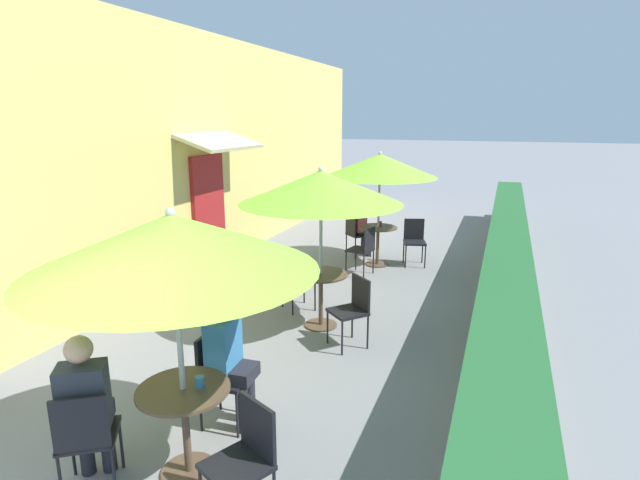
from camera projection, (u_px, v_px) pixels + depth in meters
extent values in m
cube|color=#E0CC6B|center=(220.00, 152.00, 9.54)|extent=(0.24, 14.42, 4.20)
cube|color=maroon|center=(209.00, 213.00, 9.09)|extent=(0.08, 0.96, 2.10)
cube|color=beige|center=(220.00, 141.00, 8.67)|extent=(0.78, 1.80, 0.30)
cube|color=tan|center=(504.00, 277.00, 8.11)|extent=(0.44, 13.42, 0.45)
cube|color=#235B2D|center=(507.00, 247.00, 7.99)|extent=(0.60, 12.75, 0.56)
cylinder|color=brown|center=(189.00, 471.00, 3.98)|extent=(0.44, 0.44, 0.02)
cylinder|color=brown|center=(186.00, 431.00, 3.90)|extent=(0.06, 0.06, 0.72)
cylinder|color=brown|center=(183.00, 390.00, 3.81)|extent=(0.71, 0.71, 0.02)
cylinder|color=#B7B7BC|center=(181.00, 355.00, 3.74)|extent=(0.04, 0.04, 2.05)
cone|color=#8CD138|center=(172.00, 243.00, 3.53)|extent=(2.10, 2.10, 0.42)
sphere|color=#B7B7BC|center=(170.00, 212.00, 3.48)|extent=(0.07, 0.07, 0.07)
cube|color=black|center=(236.00, 467.00, 3.39)|extent=(0.54, 0.54, 0.04)
cube|color=black|center=(258.00, 428.00, 3.46)|extent=(0.35, 0.19, 0.42)
cylinder|color=black|center=(244.00, 470.00, 3.69)|extent=(0.02, 0.02, 0.45)
cube|color=black|center=(227.00, 379.00, 4.53)|extent=(0.43, 0.43, 0.04)
cube|color=black|center=(207.00, 355.00, 4.53)|extent=(0.05, 0.38, 0.42)
cylinder|color=black|center=(237.00, 415.00, 4.36)|extent=(0.02, 0.02, 0.45)
cylinder|color=black|center=(254.00, 394.00, 4.70)|extent=(0.02, 0.02, 0.45)
cylinder|color=black|center=(201.00, 408.00, 4.46)|extent=(0.02, 0.02, 0.45)
cylinder|color=black|center=(220.00, 388.00, 4.80)|extent=(0.02, 0.02, 0.45)
cylinder|color=#23232D|center=(242.00, 408.00, 4.45)|extent=(0.11, 0.11, 0.47)
cylinder|color=#23232D|center=(250.00, 398.00, 4.60)|extent=(0.11, 0.11, 0.47)
cube|color=#23232D|center=(235.00, 372.00, 4.48)|extent=(0.38, 0.32, 0.12)
cube|color=teal|center=(223.00, 345.00, 4.45)|extent=(0.24, 0.35, 0.50)
sphere|color=beige|center=(223.00, 306.00, 4.36)|extent=(0.20, 0.20, 0.20)
cube|color=black|center=(89.00, 435.00, 3.72)|extent=(0.55, 0.55, 0.04)
cube|color=black|center=(80.00, 425.00, 3.50)|extent=(0.33, 0.24, 0.42)
cylinder|color=black|center=(121.00, 443.00, 3.99)|extent=(0.02, 0.02, 0.45)
cylinder|color=black|center=(72.00, 450.00, 3.91)|extent=(0.02, 0.02, 0.45)
cylinder|color=black|center=(114.00, 473.00, 3.65)|extent=(0.02, 0.02, 0.45)
cylinder|color=#23232D|center=(108.00, 444.00, 3.96)|extent=(0.11, 0.11, 0.47)
cylinder|color=#23232D|center=(86.00, 447.00, 3.93)|extent=(0.11, 0.11, 0.47)
cube|color=#23232D|center=(91.00, 419.00, 3.79)|extent=(0.45, 0.47, 0.12)
cube|color=#282D38|center=(84.00, 397.00, 3.62)|extent=(0.40, 0.37, 0.50)
sphere|color=tan|center=(78.00, 349.00, 3.55)|extent=(0.20, 0.20, 0.20)
cylinder|color=teal|center=(200.00, 382.00, 3.81)|extent=(0.07, 0.07, 0.09)
cylinder|color=brown|center=(321.00, 325.00, 6.77)|extent=(0.44, 0.44, 0.02)
cylinder|color=brown|center=(321.00, 300.00, 6.69)|extent=(0.06, 0.06, 0.72)
cylinder|color=brown|center=(321.00, 274.00, 6.60)|extent=(0.71, 0.71, 0.02)
cylinder|color=#B7B7BC|center=(321.00, 253.00, 6.53)|extent=(0.04, 0.04, 2.05)
cone|color=#8CD138|center=(321.00, 187.00, 6.32)|extent=(2.10, 2.10, 0.42)
sphere|color=#B7B7BC|center=(321.00, 170.00, 6.27)|extent=(0.07, 0.07, 0.07)
cube|color=black|center=(298.00, 280.00, 7.26)|extent=(0.56, 0.56, 0.04)
cube|color=black|center=(287.00, 268.00, 7.13)|extent=(0.30, 0.27, 0.42)
cylinder|color=black|center=(315.00, 296.00, 7.25)|extent=(0.02, 0.02, 0.45)
cylinder|color=black|center=(304.00, 289.00, 7.56)|extent=(0.02, 0.02, 0.45)
cylinder|color=black|center=(293.00, 300.00, 7.08)|extent=(0.02, 0.02, 0.45)
cylinder|color=black|center=(282.00, 293.00, 7.39)|extent=(0.02, 0.02, 0.45)
cube|color=black|center=(348.00, 312.00, 6.07)|extent=(0.56, 0.56, 0.04)
cube|color=black|center=(361.00, 293.00, 6.10)|extent=(0.30, 0.27, 0.42)
cylinder|color=black|center=(328.00, 327.00, 6.20)|extent=(0.02, 0.02, 0.45)
cylinder|color=black|center=(342.00, 338.00, 5.89)|extent=(0.02, 0.02, 0.45)
cylinder|color=black|center=(352.00, 321.00, 6.36)|extent=(0.02, 0.02, 0.45)
cylinder|color=black|center=(368.00, 332.00, 6.05)|extent=(0.02, 0.02, 0.45)
cylinder|color=brown|center=(377.00, 264.00, 9.56)|extent=(0.44, 0.44, 0.02)
cylinder|color=brown|center=(378.00, 246.00, 9.47)|extent=(0.06, 0.06, 0.72)
cylinder|color=brown|center=(378.00, 227.00, 9.39)|extent=(0.71, 0.71, 0.02)
cylinder|color=#B7B7BC|center=(379.00, 212.00, 9.31)|extent=(0.04, 0.04, 2.05)
cone|color=#8CD138|center=(380.00, 166.00, 9.11)|extent=(2.10, 2.10, 0.42)
sphere|color=#B7B7BC|center=(380.00, 153.00, 9.05)|extent=(0.07, 0.07, 0.07)
cube|color=black|center=(359.00, 234.00, 10.06)|extent=(0.57, 0.57, 0.04)
cube|color=black|center=(351.00, 225.00, 9.93)|extent=(0.30, 0.28, 0.42)
cylinder|color=black|center=(371.00, 246.00, 10.03)|extent=(0.02, 0.02, 0.45)
cylinder|color=black|center=(361.00, 242.00, 10.35)|extent=(0.02, 0.02, 0.45)
cylinder|color=black|center=(355.00, 248.00, 9.88)|extent=(0.02, 0.02, 0.45)
cylinder|color=black|center=(346.00, 244.00, 10.19)|extent=(0.02, 0.02, 0.45)
cylinder|color=#23232D|center=(368.00, 245.00, 10.12)|extent=(0.11, 0.11, 0.47)
cylinder|color=#23232D|center=(364.00, 243.00, 10.26)|extent=(0.11, 0.11, 0.47)
cube|color=#23232D|center=(363.00, 230.00, 10.08)|extent=(0.46, 0.47, 0.12)
cube|color=#AD424C|center=(358.00, 218.00, 9.97)|extent=(0.40, 0.39, 0.50)
sphere|color=brown|center=(359.00, 200.00, 9.89)|extent=(0.20, 0.20, 0.20)
cube|color=black|center=(360.00, 250.00, 8.89)|extent=(0.48, 0.48, 0.04)
cube|color=black|center=(369.00, 240.00, 8.74)|extent=(0.11, 0.38, 0.42)
cylinder|color=black|center=(356.00, 258.00, 9.18)|extent=(0.02, 0.02, 0.45)
cylinder|color=black|center=(346.00, 263.00, 8.89)|extent=(0.02, 0.02, 0.45)
cylinder|color=black|center=(373.00, 261.00, 8.99)|extent=(0.02, 0.02, 0.45)
cylinder|color=black|center=(364.00, 266.00, 8.70)|extent=(0.02, 0.02, 0.45)
cube|color=black|center=(415.00, 242.00, 9.42)|extent=(0.50, 0.50, 0.04)
cube|color=black|center=(414.00, 229.00, 9.54)|extent=(0.37, 0.14, 0.42)
cylinder|color=black|center=(406.00, 256.00, 9.31)|extent=(0.02, 0.02, 0.45)
cylinder|color=black|center=(425.00, 257.00, 9.29)|extent=(0.02, 0.02, 0.45)
cylinder|color=black|center=(404.00, 251.00, 9.65)|extent=(0.02, 0.02, 0.45)
cylinder|color=black|center=(422.00, 252.00, 9.63)|extent=(0.02, 0.02, 0.45)
cylinder|color=#B73D3D|center=(380.00, 224.00, 9.44)|extent=(0.07, 0.07, 0.09)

